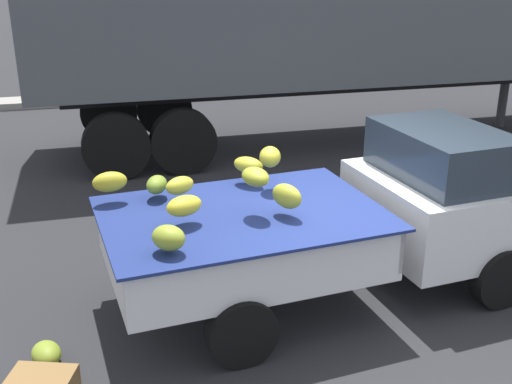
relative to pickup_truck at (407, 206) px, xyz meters
name	(u,v)px	position (x,y,z in m)	size (l,w,h in m)	color
ground	(337,301)	(-0.87, -0.27, -0.88)	(220.00, 220.00, 0.00)	#28282B
curb_strip	(184,94)	(-0.87, 10.06, -0.80)	(80.00, 0.80, 0.16)	gray
pickup_truck	(407,206)	(0.00, 0.00, 0.00)	(4.87, 2.24, 1.70)	white
semi_trailer	(359,4)	(1.76, 5.46, 1.66)	(12.01, 2.71, 3.95)	#4C5156
fallen_banana_bunch_near_tailgate	(46,354)	(-3.76, -0.59, -0.78)	(0.34, 0.25, 0.19)	olive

